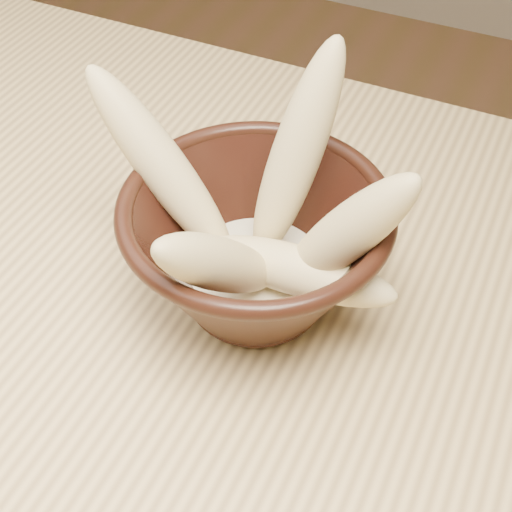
{
  "coord_description": "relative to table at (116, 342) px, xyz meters",
  "views": [
    {
      "loc": [
        0.29,
        -0.31,
        1.21
      ],
      "look_at": [
        0.13,
        0.04,
        0.81
      ],
      "focal_mm": 50.0,
      "sensor_mm": 36.0,
      "label": 1
    }
  ],
  "objects": [
    {
      "name": "milk_puddle",
      "position": [
        0.13,
        0.04,
        0.12
      ],
      "size": [
        0.12,
        0.12,
        0.02
      ],
      "primitive_type": "cylinder",
      "color": "beige",
      "rests_on": "bowl"
    },
    {
      "name": "banana_front",
      "position": [
        0.13,
        -0.01,
        0.18
      ],
      "size": [
        0.08,
        0.14,
        0.14
      ],
      "primitive_type": "ellipsoid",
      "rotation": [
        0.76,
        0.0,
        -0.29
      ],
      "color": "#D7C17F",
      "rests_on": "bowl"
    },
    {
      "name": "banana_right",
      "position": [
        0.2,
        0.04,
        0.19
      ],
      "size": [
        0.12,
        0.04,
        0.16
      ],
      "primitive_type": "ellipsoid",
      "rotation": [
        0.56,
        0.0,
        1.6
      ],
      "color": "#D7C17F",
      "rests_on": "bowl"
    },
    {
      "name": "banana_across",
      "position": [
        0.17,
        0.03,
        0.15
      ],
      "size": [
        0.16,
        0.04,
        0.05
      ],
      "primitive_type": "ellipsoid",
      "rotation": [
        1.5,
        0.0,
        1.58
      ],
      "color": "#D7C17F",
      "rests_on": "bowl"
    },
    {
      "name": "bowl",
      "position": [
        0.13,
        0.04,
        0.14
      ],
      "size": [
        0.21,
        0.21,
        0.11
      ],
      "rotation": [
        0.0,
        0.0,
        0.04
      ],
      "color": "black",
      "rests_on": "table"
    },
    {
      "name": "table",
      "position": [
        0.0,
        0.0,
        0.0
      ],
      "size": [
        1.2,
        0.8,
        0.75
      ],
      "color": "#E3C07D",
      "rests_on": "ground"
    },
    {
      "name": "banana_left",
      "position": [
        0.04,
        0.05,
        0.19
      ],
      "size": [
        0.16,
        0.06,
        0.16
      ],
      "primitive_type": "ellipsoid",
      "rotation": [
        0.73,
        0.0,
        -1.71
      ],
      "color": "#D7C17F",
      "rests_on": "bowl"
    },
    {
      "name": "banana_upright",
      "position": [
        0.14,
        0.09,
        0.21
      ],
      "size": [
        0.08,
        0.12,
        0.19
      ],
      "primitive_type": "ellipsoid",
      "rotation": [
        0.4,
        0.0,
        2.73
      ],
      "color": "#D7C17F",
      "rests_on": "bowl"
    }
  ]
}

